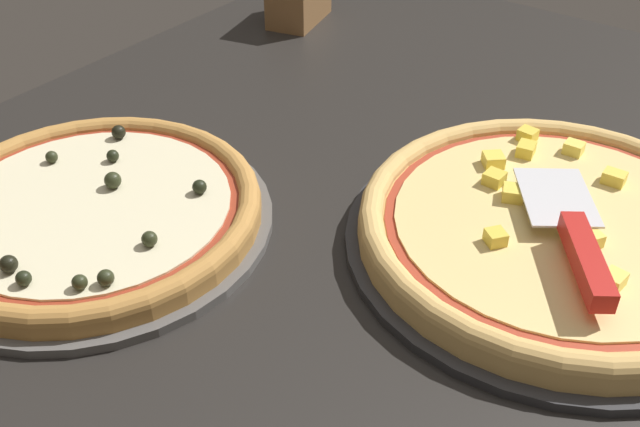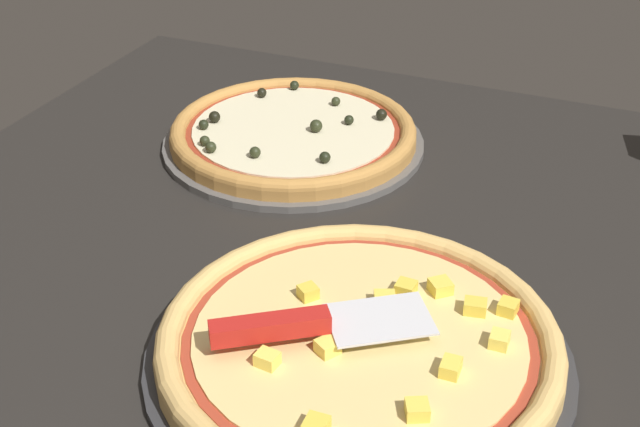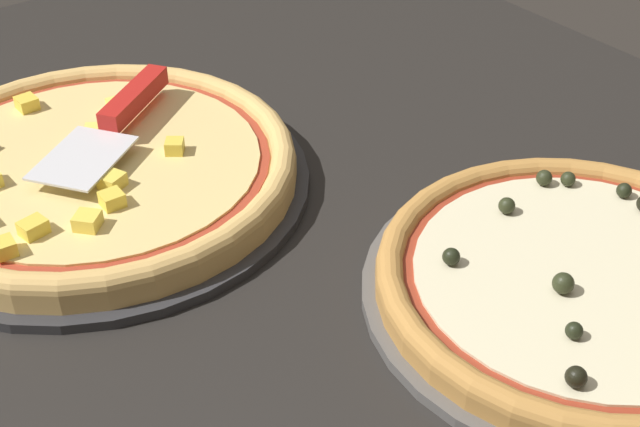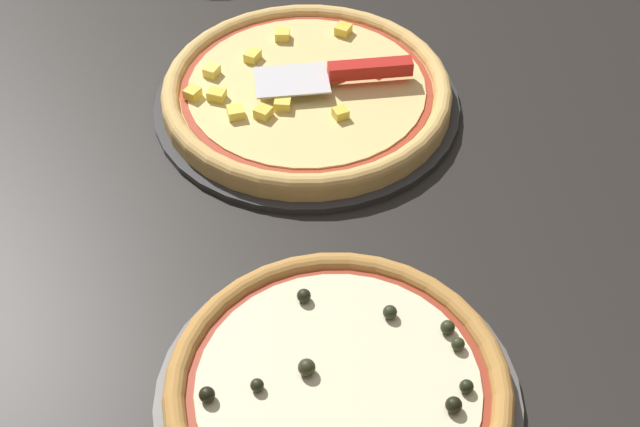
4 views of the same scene
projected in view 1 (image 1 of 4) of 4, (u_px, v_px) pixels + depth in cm
name	position (u px, v px, depth cm)	size (l,w,h in cm)	color
ground_plane	(438.00, 240.00, 80.19)	(128.64, 122.65, 3.60)	black
pizza_pan_front	(555.00, 244.00, 76.01)	(42.74, 42.74, 1.00)	#2D2D30
pizza_front	(559.00, 227.00, 74.75)	(40.17, 40.17, 3.83)	#DBAD60
pizza_pan_back	(94.00, 222.00, 79.01)	(37.79, 37.79, 1.00)	#565451
pizza_back	(91.00, 208.00, 77.93)	(35.53, 35.53, 3.74)	#B77F3D
serving_spatula	(578.00, 243.00, 68.06)	(20.33, 16.18, 2.00)	silver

